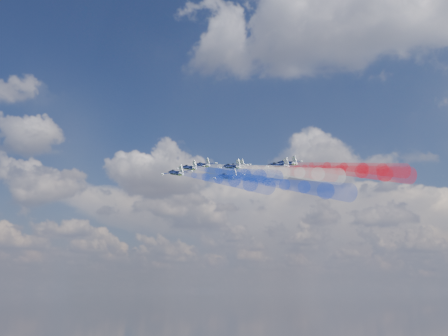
% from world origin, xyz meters
% --- Properties ---
extents(jet_lead, '(15.34, 15.10, 7.83)m').
position_xyz_m(jet_lead, '(-20.04, 28.07, 138.27)').
color(jet_lead, black).
extents(trail_lead, '(36.55, 30.88, 15.51)m').
position_xyz_m(trail_lead, '(0.81, 11.55, 131.50)').
color(trail_lead, white).
extents(jet_inner_left, '(15.34, 15.10, 7.83)m').
position_xyz_m(jet_inner_left, '(-17.39, 12.61, 133.66)').
color(jet_inner_left, black).
extents(trail_inner_left, '(36.55, 30.88, 15.51)m').
position_xyz_m(trail_inner_left, '(3.46, -3.91, 126.89)').
color(trail_inner_left, '#1735CA').
extents(jet_inner_right, '(15.34, 15.10, 7.83)m').
position_xyz_m(jet_inner_right, '(-7.30, 27.31, 136.45)').
color(jet_inner_right, black).
extents(trail_inner_right, '(36.55, 30.88, 15.51)m').
position_xyz_m(trail_inner_right, '(13.55, 10.80, 129.68)').
color(trail_inner_right, red).
extents(jet_outer_left, '(15.34, 15.10, 7.83)m').
position_xyz_m(jet_outer_left, '(-15.42, 0.16, 129.26)').
color(jet_outer_left, black).
extents(trail_outer_left, '(36.55, 30.88, 15.51)m').
position_xyz_m(trail_outer_left, '(5.44, -16.35, 122.48)').
color(trail_outer_left, '#1735CA').
extents(jet_center_third, '(15.34, 15.10, 7.83)m').
position_xyz_m(jet_center_third, '(-3.15, 13.13, 132.78)').
color(jet_center_third, black).
extents(trail_center_third, '(36.55, 30.88, 15.51)m').
position_xyz_m(trail_center_third, '(17.70, -3.39, 126.00)').
color(trail_center_third, white).
extents(jet_outer_right, '(15.34, 15.10, 7.83)m').
position_xyz_m(jet_outer_right, '(9.76, 28.93, 136.28)').
color(jet_outer_right, black).
extents(trail_outer_right, '(36.55, 30.88, 15.51)m').
position_xyz_m(trail_outer_right, '(30.62, 12.41, 129.51)').
color(trail_outer_right, red).
extents(jet_rear_left, '(15.34, 15.10, 7.83)m').
position_xyz_m(jet_rear_left, '(1.34, -1.09, 126.42)').
color(jet_rear_left, black).
extents(trail_rear_left, '(36.55, 30.88, 15.51)m').
position_xyz_m(trail_rear_left, '(22.20, -17.61, 119.64)').
color(trail_rear_left, '#1735CA').
extents(jet_rear_right, '(15.34, 15.10, 7.83)m').
position_xyz_m(jet_rear_right, '(11.70, 12.76, 131.68)').
color(jet_rear_right, black).
extents(trail_rear_right, '(36.55, 30.88, 15.51)m').
position_xyz_m(trail_rear_right, '(32.56, -3.76, 124.90)').
color(trail_rear_right, red).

